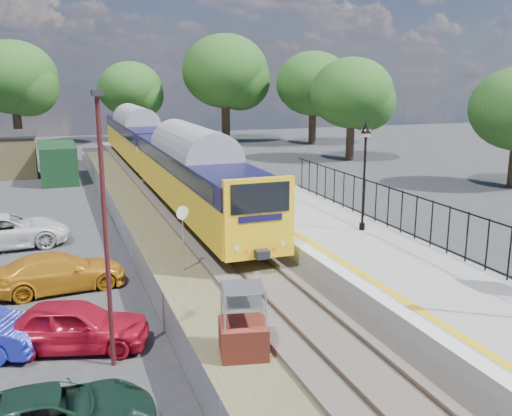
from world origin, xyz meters
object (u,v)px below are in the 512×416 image
car_green (53,416)px  car_white (5,231)px  victorian_lamp_north (365,150)px  speed_sign (183,228)px  car_red (73,325)px  brick_plinth (243,322)px  car_yellow (59,272)px  carpark_lamp (104,215)px  train (158,149)px

car_green → car_white: 15.13m
victorian_lamp_north → speed_sign: (-7.80, -0.19, -2.56)m
car_red → car_white: car_white is taller
brick_plinth → car_green: brick_plinth is taller
car_red → car_yellow: car_red is taller
carpark_lamp → train: bearing=77.0°
car_red → car_white: 11.14m
brick_plinth → train: bearing=84.5°
victorian_lamp_north → car_green: bearing=-143.1°
victorian_lamp_north → brick_plinth: 11.19m
brick_plinth → car_yellow: brick_plinth is taller
victorian_lamp_north → brick_plinth: bearing=-136.9°
brick_plinth → carpark_lamp: 4.55m
speed_sign → car_white: 8.78m
brick_plinth → car_red: (-4.22, 1.96, -0.27)m
victorian_lamp_north → car_red: (-12.02, -5.34, -3.61)m
car_red → car_green: bearing=-172.0°
train → carpark_lamp: carpark_lamp is taller
car_green → car_red: size_ratio=1.02×
carpark_lamp → car_red: size_ratio=1.73×
victorian_lamp_north → speed_sign: bearing=-178.6°
carpark_lamp → car_white: bearing=104.9°
brick_plinth → car_red: brick_plinth is taller
speed_sign → car_red: (-4.22, -5.15, -1.05)m
car_green → car_yellow: size_ratio=0.92×
brick_plinth → carpark_lamp: bearing=168.6°
car_red → victorian_lamp_north: bearing=-50.1°
speed_sign → car_yellow: (-4.48, -0.35, -1.09)m
brick_plinth → car_yellow: size_ratio=0.45×
train → car_green: train is taller
train → car_green: 29.12m
brick_plinth → car_red: 4.66m
car_red → car_yellow: size_ratio=0.90×
car_green → car_yellow: car_yellow is taller
car_red → speed_sign: bearing=-23.3°
car_red → car_white: (-2.36, 10.89, 0.05)m
victorian_lamp_north → car_red: bearing=-156.1°
victorian_lamp_north → train: 19.50m
victorian_lamp_north → carpark_lamp: bearing=-149.2°
carpark_lamp → car_yellow: size_ratio=1.56×
car_white → victorian_lamp_north: bearing=-116.8°
train → car_red: bearing=-105.6°
train → speed_sign: train is taller
carpark_lamp → car_green: bearing=-117.4°
train → brick_plinth: bearing=-95.5°
car_yellow → car_green: bearing=171.8°
victorian_lamp_north → brick_plinth: victorian_lamp_north is taller
carpark_lamp → car_yellow: 7.04m
carpark_lamp → brick_plinth: bearing=-11.4°
car_green → car_white: size_ratio=0.78×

